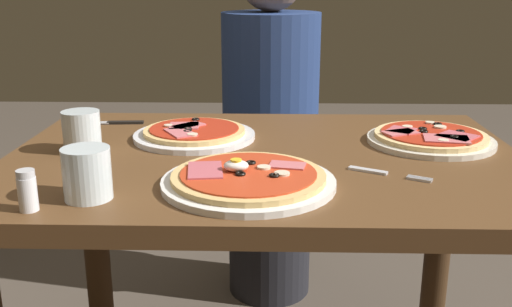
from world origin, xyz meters
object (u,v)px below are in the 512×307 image
object	(u,v)px
pizza_across_right	(194,134)
knife	(110,123)
fork	(382,173)
salt_shaker	(27,191)
diner_person	(270,139)
pizza_across_left	(431,138)
dining_table	(265,211)
water_glass_near	(87,177)
water_glass_far	(82,134)
pizza_foreground	(248,179)

from	to	relation	value
pizza_across_right	knife	size ratio (longest dim) A/B	1.41
fork	knife	world-z (taller)	knife
salt_shaker	diner_person	xyz separation A→B (m)	(0.38, 1.05, -0.20)
pizza_across_left	pizza_across_right	world-z (taller)	same
dining_table	fork	size ratio (longest dim) A/B	7.33
water_glass_near	salt_shaker	xyz separation A→B (m)	(-0.08, -0.05, -0.00)
water_glass_near	water_glass_far	xyz separation A→B (m)	(-0.09, 0.27, -0.00)
pizza_across_left	knife	world-z (taller)	pizza_across_left
knife	salt_shaker	world-z (taller)	salt_shaker
water_glass_near	fork	size ratio (longest dim) A/B	0.60
pizza_foreground	salt_shaker	distance (m)	0.36
salt_shaker	pizza_across_right	bearing A→B (deg)	64.81
fork	diner_person	bearing A→B (deg)	103.84
water_glass_far	knife	distance (m)	0.24
pizza_across_left	water_glass_near	size ratio (longest dim) A/B	3.19
pizza_across_left	diner_person	bearing A→B (deg)	119.03
pizza_foreground	water_glass_near	distance (m)	0.27
pizza_foreground	fork	bearing A→B (deg)	15.63
salt_shaker	knife	bearing A→B (deg)	92.50
dining_table	diner_person	xyz separation A→B (m)	(0.01, 0.73, -0.04)
water_glass_far	diner_person	size ratio (longest dim) A/B	0.07
water_glass_far	knife	xyz separation A→B (m)	(-0.01, 0.24, -0.03)
pizza_foreground	knife	distance (m)	0.58
pizza_foreground	knife	bearing A→B (deg)	129.38
dining_table	water_glass_far	distance (m)	0.42
dining_table	salt_shaker	size ratio (longest dim) A/B	15.99
fork	salt_shaker	bearing A→B (deg)	-161.86
fork	salt_shaker	distance (m)	0.62
water_glass_near	fork	distance (m)	0.53
dining_table	knife	size ratio (longest dim) A/B	5.47
fork	diner_person	size ratio (longest dim) A/B	0.12
dining_table	water_glass_far	size ratio (longest dim) A/B	12.35
salt_shaker	diner_person	world-z (taller)	diner_person
water_glass_far	salt_shaker	xyz separation A→B (m)	(0.02, -0.33, -0.00)
fork	diner_person	xyz separation A→B (m)	(-0.21, 0.86, -0.17)
salt_shaker	fork	bearing A→B (deg)	18.14
water_glass_far	water_glass_near	bearing A→B (deg)	-70.79
pizza_across_left	water_glass_near	distance (m)	0.75
water_glass_near	diner_person	size ratio (longest dim) A/B	0.07
dining_table	pizza_across_left	distance (m)	0.40
water_glass_near	diner_person	xyz separation A→B (m)	(0.30, 1.00, -0.21)
pizza_across_left	fork	size ratio (longest dim) A/B	1.90
water_glass_near	diner_person	world-z (taller)	diner_person
water_glass_near	water_glass_far	size ratio (longest dim) A/B	1.01
water_glass_far	knife	size ratio (longest dim) A/B	0.44
water_glass_far	diner_person	bearing A→B (deg)	61.48
pizza_across_right	diner_person	bearing A→B (deg)	74.35
water_glass_near	fork	bearing A→B (deg)	15.17
pizza_across_left	pizza_across_right	xyz separation A→B (m)	(-0.53, 0.03, -0.00)
water_glass_far	pizza_foreground	bearing A→B (deg)	-29.63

